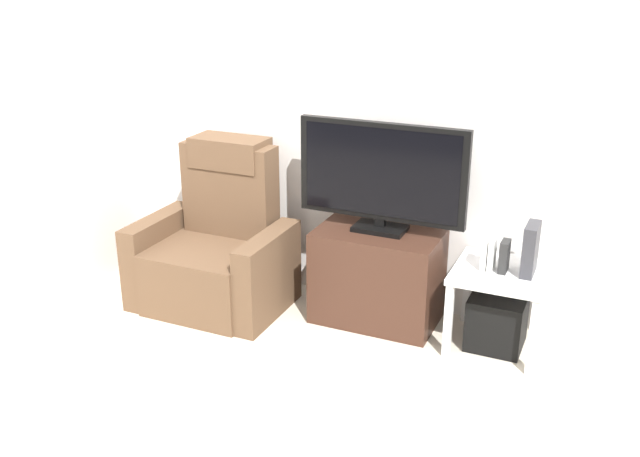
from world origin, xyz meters
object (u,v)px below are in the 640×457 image
object	(u,v)px
recliner_armchair	(217,249)
game_console	(531,249)
television	(382,175)
side_table	(501,282)
book_middle	(492,254)
tv_stand	(377,276)
book_rightmost	(504,256)
book_leftmost	(485,251)
subwoofer_box	(497,321)

from	to	relation	value
recliner_armchair	game_console	size ratio (longest dim) A/B	3.61
television	side_table	bearing A→B (deg)	-3.02
book_middle	game_console	distance (m)	0.22
tv_stand	game_console	world-z (taller)	game_console
game_console	book_middle	bearing A→B (deg)	-171.70
book_middle	game_console	size ratio (longest dim) A/B	0.63
recliner_armchair	book_rightmost	xyz separation A→B (m)	(1.85, 0.13, 0.22)
recliner_armchair	television	bearing A→B (deg)	12.81
television	side_table	xyz separation A→B (m)	(0.77, -0.04, -0.55)
recliner_armchair	book_rightmost	bearing A→B (deg)	6.73
side_table	book_leftmost	xyz separation A→B (m)	(-0.10, -0.02, 0.19)
television	recliner_armchair	bearing A→B (deg)	-169.85
book_middle	side_table	bearing A→B (deg)	18.28
television	book_middle	world-z (taller)	television
recliner_armchair	book_leftmost	world-z (taller)	recliner_armchair
book_rightmost	television	bearing A→B (deg)	175.54
tv_stand	television	distance (m)	0.66
subwoofer_box	book_leftmost	xyz separation A→B (m)	(-0.10, -0.02, 0.44)
television	book_middle	xyz separation A→B (m)	(0.71, -0.06, -0.37)
side_table	subwoofer_box	xyz separation A→B (m)	(0.00, 0.00, -0.25)
book_middle	book_rightmost	world-z (taller)	same
side_table	book_middle	xyz separation A→B (m)	(-0.06, -0.02, 0.17)
side_table	book_middle	bearing A→B (deg)	-161.72
recliner_armchair	game_console	xyz separation A→B (m)	(1.98, 0.16, 0.27)
book_leftmost	book_rightmost	xyz separation A→B (m)	(0.11, 0.00, -0.01)
tv_stand	subwoofer_box	xyz separation A→B (m)	(0.77, -0.02, -0.14)
book_leftmost	game_console	bearing A→B (deg)	6.98
tv_stand	book_leftmost	size ratio (longest dim) A/B	3.64
book_rightmost	game_console	xyz separation A→B (m)	(0.14, 0.03, 0.06)
side_table	game_console	world-z (taller)	game_console
subwoofer_box	book_leftmost	size ratio (longest dim) A/B	1.52
recliner_armchair	subwoofer_box	world-z (taller)	recliner_armchair
tv_stand	side_table	bearing A→B (deg)	-1.63
book_middle	subwoofer_box	bearing A→B (deg)	18.28
recliner_armchair	subwoofer_box	size ratio (longest dim) A/B	3.34
book_leftmost	book_middle	world-z (taller)	book_leftmost
television	book_rightmost	distance (m)	0.86
recliner_armchair	book_middle	xyz separation A→B (m)	(1.78, 0.13, 0.22)
television	recliner_armchair	world-z (taller)	television
recliner_armchair	book_leftmost	distance (m)	1.76
book_middle	game_console	bearing A→B (deg)	8.30
tv_stand	subwoofer_box	size ratio (longest dim) A/B	2.39
tv_stand	book_rightmost	size ratio (longest dim) A/B	4.10
tv_stand	game_console	distance (m)	0.97
tv_stand	subwoofer_box	bearing A→B (deg)	-1.63
television	book_rightmost	size ratio (longest dim) A/B	5.60
recliner_armchair	subwoofer_box	xyz separation A→B (m)	(1.84, 0.15, -0.21)
game_console	tv_stand	bearing A→B (deg)	179.26
television	book_leftmost	xyz separation A→B (m)	(0.67, -0.06, -0.36)
book_leftmost	television	bearing A→B (deg)	174.82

